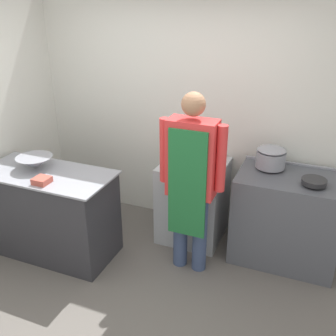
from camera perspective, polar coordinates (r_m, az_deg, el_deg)
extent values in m
plane|color=#5B5651|center=(3.68, -6.97, -19.41)|extent=(14.00, 14.00, 0.00)
cube|color=silver|center=(4.36, 2.84, 8.56)|extent=(8.00, 0.05, 2.70)
cube|color=silver|center=(4.71, -21.33, 8.12)|extent=(0.05, 8.00, 2.70)
cube|color=#2D2D33|center=(4.23, -16.56, -6.36)|extent=(1.29, 0.62, 0.89)
cube|color=gray|center=(4.03, -17.32, -0.78)|extent=(1.34, 0.65, 0.02)
cube|color=#4C4F56|center=(4.12, 16.74, -7.02)|extent=(1.01, 0.66, 0.92)
cube|color=gray|center=(3.71, 16.71, -5.50)|extent=(0.93, 0.03, 0.10)
cube|color=gray|center=(4.20, 18.01, 0.59)|extent=(1.01, 0.03, 0.02)
cube|color=#A8ADB2|center=(4.32, 3.66, -4.72)|extent=(0.66, 0.65, 0.88)
cube|color=silver|center=(4.04, 2.22, -6.20)|extent=(0.56, 0.02, 0.62)
cylinder|color=#38476B|center=(3.89, 1.83, -8.82)|extent=(0.14, 0.14, 0.81)
cylinder|color=#38476B|center=(3.84, 4.64, -9.41)|extent=(0.14, 0.14, 0.81)
cube|color=red|center=(3.50, 3.51, 1.41)|extent=(0.44, 0.22, 0.72)
cube|color=#1E6633|center=(3.48, 2.77, -2.53)|extent=(0.35, 0.02, 1.03)
cylinder|color=red|center=(3.57, -0.50, 2.57)|extent=(0.09, 0.09, 0.61)
cylinder|color=red|center=(3.42, 7.74, 1.30)|extent=(0.09, 0.09, 0.61)
sphere|color=#9E7051|center=(3.34, 3.73, 9.23)|extent=(0.21, 0.21, 0.21)
cone|color=gray|center=(4.13, -18.75, 0.76)|extent=(0.36, 0.36, 0.13)
cube|color=#B24C3F|center=(3.80, -17.84, -1.73)|extent=(0.14, 0.14, 0.06)
cylinder|color=gray|center=(4.00, 14.69, 1.23)|extent=(0.29, 0.29, 0.16)
ellipsoid|color=gray|center=(3.96, 14.84, 2.57)|extent=(0.28, 0.28, 0.05)
cylinder|color=#262628|center=(3.79, 20.44, -1.84)|extent=(0.23, 0.23, 0.05)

